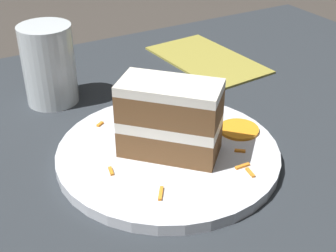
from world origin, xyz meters
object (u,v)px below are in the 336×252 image
at_px(cream_dollop, 165,95).
at_px(drinking_glass, 50,70).
at_px(plate, 168,153).
at_px(orange_garnish, 239,129).
at_px(cake_slice, 170,119).
at_px(menu_card, 207,60).

height_order(cream_dollop, drinking_glass, drinking_glass).
height_order(plate, orange_garnish, orange_garnish).
xyz_separation_m(plate, drinking_glass, (0.08, -0.23, 0.05)).
relative_size(plate, orange_garnish, 5.29).
bearing_deg(cake_slice, cream_dollop, -160.53).
relative_size(plate, cake_slice, 2.21).
distance_m(cream_dollop, drinking_glass, 0.19).
distance_m(cake_slice, drinking_glass, 0.25).
xyz_separation_m(plate, cream_dollop, (-0.05, -0.09, 0.03)).
bearing_deg(orange_garnish, drinking_glass, -52.01).
distance_m(cream_dollop, menu_card, 0.23).
xyz_separation_m(drinking_glass, menu_card, (-0.30, -0.01, -0.05)).
relative_size(cake_slice, cream_dollop, 2.23).
distance_m(orange_garnish, menu_card, 0.28).
height_order(orange_garnish, menu_card, orange_garnish).
xyz_separation_m(cream_dollop, orange_garnish, (-0.06, 0.10, -0.02)).
bearing_deg(cream_dollop, orange_garnish, 119.81).
relative_size(orange_garnish, drinking_glass, 0.44).
xyz_separation_m(orange_garnish, menu_card, (-0.12, -0.25, -0.01)).
bearing_deg(plate, cake_slice, 78.80).
relative_size(cake_slice, menu_card, 0.57).
xyz_separation_m(plate, orange_garnish, (-0.11, 0.01, 0.01)).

